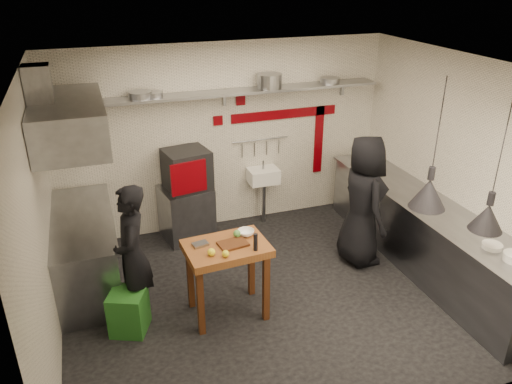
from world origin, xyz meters
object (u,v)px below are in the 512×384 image
object	(u,v)px
chef_right	(363,201)
combi_oven	(187,170)
oven_stand	(187,212)
prep_table	(227,279)
green_bin	(129,311)
chef_left	(133,255)

from	to	relation	value
chef_right	combi_oven	bearing A→B (deg)	58.50
oven_stand	prep_table	world-z (taller)	prep_table
green_bin	prep_table	distance (m)	1.15
prep_table	green_bin	bearing A→B (deg)	173.25
oven_stand	chef_left	world-z (taller)	chef_left
oven_stand	combi_oven	world-z (taller)	combi_oven
oven_stand	combi_oven	xyz separation A→B (m)	(0.04, -0.02, 0.69)
oven_stand	combi_oven	size ratio (longest dim) A/B	1.34
chef_left	chef_right	distance (m)	3.05
combi_oven	chef_right	xyz separation A→B (m)	(2.06, -1.40, -0.19)
green_bin	chef_left	distance (m)	0.63
combi_oven	green_bin	distance (m)	2.32
chef_left	chef_right	xyz separation A→B (m)	(3.04, 0.24, 0.07)
oven_stand	combi_oven	bearing A→B (deg)	-36.58
prep_table	chef_right	xyz separation A→B (m)	(2.04, 0.52, 0.44)
combi_oven	prep_table	world-z (taller)	combi_oven
prep_table	chef_right	bearing A→B (deg)	10.89
combi_oven	chef_right	distance (m)	2.50
green_bin	chef_left	size ratio (longest dim) A/B	0.30
prep_table	chef_right	size ratio (longest dim) A/B	0.51
oven_stand	chef_right	distance (m)	2.59
combi_oven	prep_table	xyz separation A→B (m)	(0.03, -1.92, -0.63)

